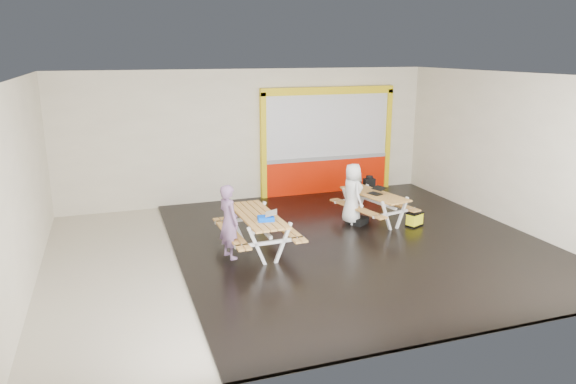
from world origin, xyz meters
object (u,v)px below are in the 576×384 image
object	(u,v)px
laptop_left	(266,217)
blue_pouch	(266,218)
person_right	(352,194)
laptop_right	(376,192)
picnic_table_right	(374,200)
dark_case	(359,221)
person_left	(229,222)
fluke_bag	(415,219)
toolbox	(354,182)
picnic_table_left	(257,223)
backpack	(369,185)

from	to	relation	value
laptop_left	blue_pouch	distance (m)	0.08
person_right	laptop_right	size ratio (longest dim) A/B	3.22
laptop_left	blue_pouch	size ratio (longest dim) A/B	1.53
laptop_left	blue_pouch	bearing A→B (deg)	-113.21
picnic_table_right	person_right	world-z (taller)	person_right
dark_case	blue_pouch	bearing A→B (deg)	-154.07
person_left	fluke_bag	world-z (taller)	person_left
picnic_table_right	blue_pouch	xyz separation A→B (m)	(-3.05, -1.37, 0.28)
toolbox	dark_case	world-z (taller)	toolbox
picnic_table_left	laptop_right	world-z (taller)	laptop_right
fluke_bag	toolbox	bearing A→B (deg)	121.79
blue_pouch	fluke_bag	distance (m)	3.90
picnic_table_right	laptop_left	world-z (taller)	laptop_left
picnic_table_right	toolbox	world-z (taller)	toolbox
blue_pouch	backpack	size ratio (longest dim) A/B	0.67
picnic_table_left	person_left	bearing A→B (deg)	-150.50
laptop_left	laptop_right	size ratio (longest dim) A/B	1.07
backpack	picnic_table_right	bearing A→B (deg)	-110.74
laptop_right	toolbox	xyz separation A→B (m)	(-0.17, 0.85, 0.04)
person_left	picnic_table_right	bearing A→B (deg)	-88.72
picnic_table_right	dark_case	distance (m)	0.62
blue_pouch	backpack	distance (m)	4.16
backpack	person_right	bearing A→B (deg)	-133.95
laptop_right	backpack	world-z (taller)	backpack
blue_pouch	backpack	world-z (taller)	backpack
toolbox	laptop_right	bearing A→B (deg)	-78.46
laptop_left	fluke_bag	distance (m)	3.86
person_right	picnic_table_right	bearing A→B (deg)	-92.61
laptop_right	person_left	bearing A→B (deg)	-161.82
dark_case	backpack	bearing A→B (deg)	53.55
toolbox	dark_case	distance (m)	1.15
laptop_left	toolbox	xyz separation A→B (m)	(2.87, 2.09, -0.04)
laptop_right	fluke_bag	world-z (taller)	laptop_right
laptop_left	person_right	bearing A→B (deg)	28.15
blue_pouch	toolbox	distance (m)	3.61
person_left	laptop_left	size ratio (longest dim) A/B	3.07
toolbox	backpack	size ratio (longest dim) A/B	0.93
picnic_table_left	person_right	world-z (taller)	person_right
picnic_table_right	blue_pouch	world-z (taller)	blue_pouch
laptop_left	backpack	xyz separation A→B (m)	(3.39, 2.28, -0.19)
picnic_table_left	blue_pouch	distance (m)	0.51
person_left	fluke_bag	distance (m)	4.57
picnic_table_left	person_left	xyz separation A→B (m)	(-0.66, -0.37, 0.22)
picnic_table_right	laptop_left	distance (m)	3.30
laptop_left	toolbox	distance (m)	3.55
blue_pouch	laptop_right	bearing A→B (deg)	23.18
picnic_table_left	laptop_left	xyz separation A→B (m)	(0.08, -0.38, 0.24)
laptop_right	fluke_bag	bearing A→B (deg)	-38.99
laptop_right	blue_pouch	xyz separation A→B (m)	(-3.07, -1.31, 0.07)
blue_pouch	dark_case	xyz separation A→B (m)	(2.63, 1.28, -0.72)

